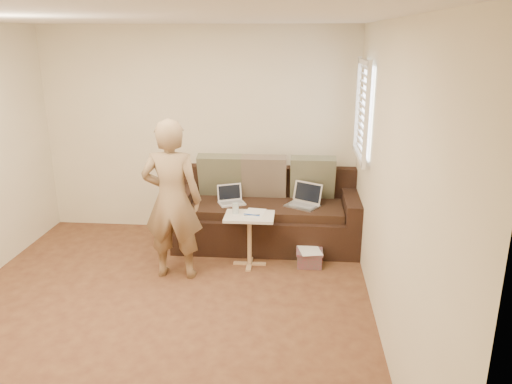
% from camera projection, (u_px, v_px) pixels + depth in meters
% --- Properties ---
extents(floor, '(4.50, 4.50, 0.00)m').
position_uv_depth(floor, '(157.00, 316.00, 4.57)').
color(floor, '#4C291C').
rests_on(floor, ground).
extents(ceiling, '(4.50, 4.50, 0.00)m').
position_uv_depth(ceiling, '(136.00, 17.00, 3.78)').
color(ceiling, white).
rests_on(ceiling, wall_back).
extents(wall_back, '(4.00, 0.00, 4.00)m').
position_uv_depth(wall_back, '(199.00, 131.00, 6.31)').
color(wall_back, beige).
rests_on(wall_back, ground).
extents(wall_right, '(0.00, 4.50, 4.50)m').
position_uv_depth(wall_right, '(389.00, 187.00, 4.02)').
color(wall_right, beige).
rests_on(wall_right, ground).
extents(window_blinds, '(0.12, 0.88, 1.08)m').
position_uv_depth(window_blinds, '(363.00, 110.00, 5.32)').
color(window_blinds, white).
rests_on(window_blinds, wall_right).
extents(sofa, '(2.20, 0.95, 0.85)m').
position_uv_depth(sofa, '(267.00, 211.00, 6.06)').
color(sofa, black).
rests_on(sofa, ground).
extents(pillow_left, '(0.55, 0.29, 0.57)m').
position_uv_depth(pillow_left, '(221.00, 175.00, 6.23)').
color(pillow_left, '#545840').
rests_on(pillow_left, sofa).
extents(pillow_mid, '(0.55, 0.27, 0.57)m').
position_uv_depth(pillow_mid, '(264.00, 177.00, 6.17)').
color(pillow_mid, brown).
rests_on(pillow_mid, sofa).
extents(pillow_right, '(0.55, 0.28, 0.57)m').
position_uv_depth(pillow_right, '(313.00, 178.00, 6.13)').
color(pillow_right, '#545840').
rests_on(pillow_right, sofa).
extents(laptop_silver, '(0.46, 0.42, 0.25)m').
position_uv_depth(laptop_silver, '(302.00, 206.00, 5.92)').
color(laptop_silver, '#B7BABC').
rests_on(laptop_silver, sofa).
extents(laptop_white, '(0.37, 0.32, 0.22)m').
position_uv_depth(laptop_white, '(232.00, 204.00, 6.00)').
color(laptop_white, white).
rests_on(laptop_white, sofa).
extents(person, '(0.62, 0.42, 1.70)m').
position_uv_depth(person, '(172.00, 200.00, 5.11)').
color(person, olive).
rests_on(person, ground).
extents(side_table, '(0.54, 0.38, 0.59)m').
position_uv_depth(side_table, '(249.00, 240.00, 5.51)').
color(side_table, silver).
rests_on(side_table, ground).
extents(drinking_glass, '(0.07, 0.07, 0.12)m').
position_uv_depth(drinking_glass, '(236.00, 208.00, 5.46)').
color(drinking_glass, silver).
rests_on(drinking_glass, side_table).
extents(scissors, '(0.19, 0.12, 0.02)m').
position_uv_depth(scissors, '(252.00, 215.00, 5.40)').
color(scissors, silver).
rests_on(scissors, side_table).
extents(paper_on_table, '(0.25, 0.33, 0.00)m').
position_uv_depth(paper_on_table, '(255.00, 213.00, 5.48)').
color(paper_on_table, white).
rests_on(paper_on_table, side_table).
extents(striped_box, '(0.29, 0.29, 0.19)m').
position_uv_depth(striped_box, '(309.00, 257.00, 5.57)').
color(striped_box, '#BC1C43').
rests_on(striped_box, ground).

